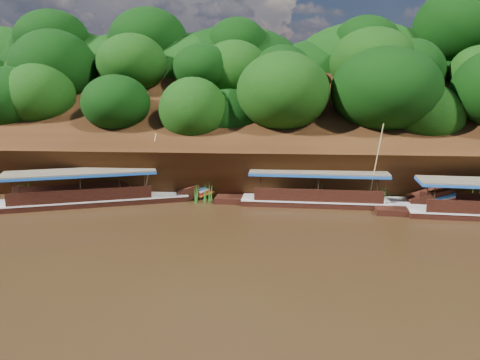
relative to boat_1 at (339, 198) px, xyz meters
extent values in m
plane|color=black|center=(-3.41, -8.54, -0.57)|extent=(160.00, 160.00, 0.00)
cube|color=black|center=(-3.41, 7.46, 2.93)|extent=(120.00, 16.12, 13.64)
cube|color=black|center=(-3.41, 17.46, -0.57)|extent=(120.00, 24.00, 12.00)
ellipsoid|color=#0D3809|center=(-9.41, 6.46, 2.93)|extent=(18.00, 8.00, 6.40)
ellipsoid|color=#0D3809|center=(-3.41, 14.46, 8.63)|extent=(24.00, 11.00, 8.40)
cube|color=black|center=(-0.74, 0.03, -0.57)|extent=(12.28, 2.78, 0.91)
cube|color=silver|center=(-0.74, 0.03, -0.13)|extent=(12.28, 2.84, 0.10)
cube|color=black|center=(6.11, -0.27, 0.15)|extent=(2.96, 1.80, 1.72)
cube|color=#1952A7|center=(6.87, -0.31, 0.45)|extent=(1.58, 1.81, 0.63)
cube|color=#AA1217|center=(6.87, -0.31, 0.10)|extent=(1.58, 1.81, 0.63)
cube|color=brown|center=(-1.50, 0.07, 1.88)|extent=(9.65, 2.99, 0.12)
cube|color=#1952A7|center=(-1.50, 0.07, 1.76)|extent=(9.65, 2.99, 0.18)
cylinder|color=tan|center=(2.28, -0.71, 2.63)|extent=(0.62, 0.66, 5.42)
cube|color=black|center=(-17.40, -0.91, -0.57)|extent=(13.20, 6.40, 0.90)
cube|color=silver|center=(-17.40, -0.91, -0.14)|extent=(13.22, 6.47, 0.10)
cube|color=black|center=(-10.38, 1.52, 0.13)|extent=(3.47, 2.58, 1.77)
cube|color=#1952A7|center=(-9.60, 1.79, 0.43)|extent=(2.09, 2.15, 0.66)
cube|color=#AA1217|center=(-9.60, 1.79, 0.09)|extent=(2.09, 2.15, 0.66)
cube|color=brown|center=(-18.18, -1.18, 1.85)|extent=(10.60, 5.78, 0.12)
cube|color=#1952A7|center=(-18.18, -1.18, 1.73)|extent=(10.60, 5.78, 0.18)
cylinder|color=tan|center=(-13.55, 0.21, 2.17)|extent=(0.86, 1.19, 4.39)
cone|color=#24721C|center=(-23.68, 0.95, 0.17)|extent=(1.50, 1.50, 1.47)
cone|color=#24721C|center=(-15.43, 0.99, 0.34)|extent=(1.50, 1.50, 1.80)
cone|color=#24721C|center=(-9.76, 0.30, 0.23)|extent=(1.50, 1.50, 1.59)
cone|color=#24721C|center=(-1.82, 1.11, 0.39)|extent=(1.50, 1.50, 1.90)
cone|color=#24721C|center=(3.85, 1.21, 0.35)|extent=(1.50, 1.50, 1.84)
cone|color=#24721C|center=(9.93, 0.83, 0.18)|extent=(1.50, 1.50, 1.49)
camera|label=1|loc=(-4.61, -32.44, 8.33)|focal=35.00mm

